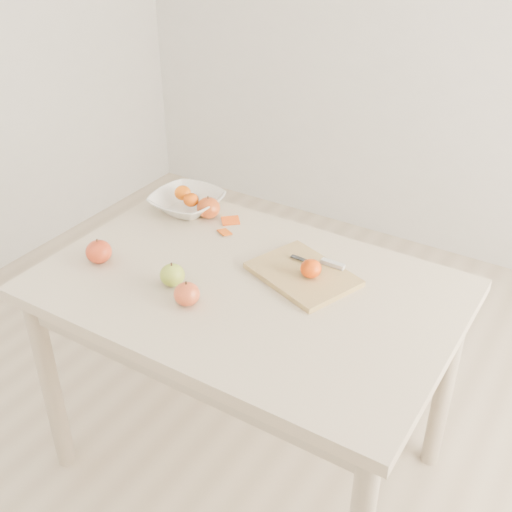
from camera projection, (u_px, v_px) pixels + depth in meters
The scene contains 14 objects.
ground at pixel (249, 459), 2.26m from camera, with size 3.50×3.50×0.00m, color #C6B293.
table at pixel (247, 311), 1.91m from camera, with size 1.20×0.80×0.75m.
cutting_board at pixel (303, 274), 1.89m from camera, with size 0.30×0.22×0.02m, color tan.
board_tangerine at pixel (311, 269), 1.85m from camera, with size 0.06×0.06×0.05m, color #D74A07.
fruit_bowl at pixel (187, 202), 2.24m from camera, with size 0.24×0.24×0.06m, color white.
bowl_tangerine_near at pixel (183, 193), 2.24m from camera, with size 0.06×0.06×0.05m, color #DC5907.
bowl_tangerine_far at pixel (191, 200), 2.20m from camera, with size 0.05×0.05×0.05m, color #E05607.
orange_peel_a at pixel (231, 222), 2.18m from camera, with size 0.06×0.04×0.00m, color #E34F10.
orange_peel_b at pixel (225, 233), 2.11m from camera, with size 0.04×0.04×0.00m, color #E45A10.
paring_knife at pixel (328, 263), 1.91m from camera, with size 0.17×0.05×0.01m.
apple_green at pixel (172, 275), 1.84m from camera, with size 0.07×0.07×0.07m, color #6E9E23.
apple_red_c at pixel (187, 294), 1.76m from camera, with size 0.07×0.07×0.07m, color #A6281E.
apple_red_d at pixel (99, 252), 1.95m from camera, with size 0.08×0.08×0.07m, color maroon.
apple_red_a at pixel (208, 208), 2.19m from camera, with size 0.08×0.08×0.07m, color maroon.
Camera 1 is at (0.84, -1.29, 1.81)m, focal length 45.00 mm.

